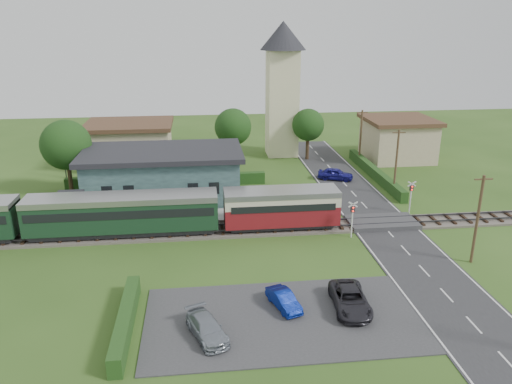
{
  "coord_description": "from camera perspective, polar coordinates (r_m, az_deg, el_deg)",
  "views": [
    {
      "loc": [
        -6.19,
        -38.38,
        17.59
      ],
      "look_at": [
        -1.3,
        4.0,
        2.91
      ],
      "focal_mm": 35.0,
      "sensor_mm": 36.0,
      "label": 1
    }
  ],
  "objects": [
    {
      "name": "train",
      "position": [
        44.34,
        -19.04,
        -2.44
      ],
      "size": [
        43.2,
        2.9,
        3.4
      ],
      "color": "#232328",
      "rests_on": "ground"
    },
    {
      "name": "station_building",
      "position": [
        51.71,
        -10.53,
        1.92
      ],
      "size": [
        16.0,
        9.0,
        5.3
      ],
      "color": "#334A4C",
      "rests_on": "ground"
    },
    {
      "name": "road",
      "position": [
        45.2,
        15.03,
        -4.57
      ],
      "size": [
        6.0,
        70.0,
        0.05
      ],
      "primitive_type": "cube",
      "color": "#28282B",
      "rests_on": "ground"
    },
    {
      "name": "car_on_road",
      "position": [
        58.67,
        9.07,
        2.06
      ],
      "size": [
        4.35,
        3.04,
        1.37
      ],
      "primitive_type": "imported",
      "rotation": [
        0.0,
        0.0,
        1.18
      ],
      "color": "navy",
      "rests_on": "road"
    },
    {
      "name": "hedge_carpark",
      "position": [
        31.74,
        -14.68,
        -14.07
      ],
      "size": [
        0.8,
        9.0,
        1.2
      ],
      "primitive_type": "cube",
      "color": "#193814",
      "rests_on": "ground"
    },
    {
      "name": "church_tower",
      "position": [
        67.72,
        3.04,
        12.72
      ],
      "size": [
        6.0,
        6.0,
        17.6
      ],
      "color": "beige",
      "rests_on": "ground"
    },
    {
      "name": "hedge_roadside",
      "position": [
        60.51,
        13.41,
        2.16
      ],
      "size": [
        0.8,
        18.0,
        1.2
      ],
      "primitive_type": "cube",
      "color": "#193814",
      "rests_on": "ground"
    },
    {
      "name": "tree_c",
      "position": [
        66.22,
        5.97,
        7.63
      ],
      "size": [
        4.2,
        4.2,
        6.78
      ],
      "color": "#332316",
      "rests_on": "ground"
    },
    {
      "name": "tree_b",
      "position": [
        62.79,
        -2.65,
        7.42
      ],
      "size": [
        4.6,
        4.6,
        7.34
      ],
      "color": "#332316",
      "rests_on": "ground"
    },
    {
      "name": "car_park_blue",
      "position": [
        32.81,
        3.19,
        -12.2
      ],
      "size": [
        2.1,
        3.46,
        1.08
      ],
      "primitive_type": "imported",
      "rotation": [
        0.0,
        0.0,
        0.31
      ],
      "color": "navy",
      "rests_on": "car_park"
    },
    {
      "name": "platform",
      "position": [
        47.07,
        -10.77,
        -3.01
      ],
      "size": [
        30.0,
        3.0,
        0.45
      ],
      "primitive_type": "cube",
      "color": "gray",
      "rests_on": "ground"
    },
    {
      "name": "streetlamp_east",
      "position": [
        70.56,
        11.98,
        6.68
      ],
      "size": [
        0.3,
        0.3,
        5.15
      ],
      "color": "#3F3F47",
      "rests_on": "ground"
    },
    {
      "name": "pedestrian_far",
      "position": [
        47.52,
        -16.44,
        -1.77
      ],
      "size": [
        0.98,
        1.09,
        1.85
      ],
      "primitive_type": "imported",
      "rotation": [
        0.0,
        0.0,
        1.94
      ],
      "color": "gray",
      "rests_on": "platform"
    },
    {
      "name": "car_park_dark",
      "position": [
        33.13,
        10.71,
        -11.98
      ],
      "size": [
        2.47,
        4.79,
        1.29
      ],
      "primitive_type": "imported",
      "rotation": [
        0.0,
        0.0,
        -0.07
      ],
      "color": "#25242A",
      "rests_on": "car_park"
    },
    {
      "name": "railway_track",
      "position": [
        44.43,
        1.97,
        -4.19
      ],
      "size": [
        76.0,
        3.2,
        0.49
      ],
      "color": "#4C443D",
      "rests_on": "ground"
    },
    {
      "name": "pedestrian_near",
      "position": [
        47.19,
        0.25,
        -1.26
      ],
      "size": [
        0.62,
        0.44,
        1.61
      ],
      "primitive_type": "imported",
      "rotation": [
        0.0,
        0.0,
        3.25
      ],
      "color": "gray",
      "rests_on": "platform"
    },
    {
      "name": "car_park",
      "position": [
        32.03,
        3.02,
        -14.27
      ],
      "size": [
        17.0,
        9.0,
        0.08
      ],
      "primitive_type": "cube",
      "color": "#333335",
      "rests_on": "ground"
    },
    {
      "name": "house_west",
      "position": [
        65.68,
        -14.18,
        5.39
      ],
      "size": [
        10.8,
        8.8,
        5.5
      ],
      "color": "tan",
      "rests_on": "ground"
    },
    {
      "name": "streetlamp_west",
      "position": [
        62.21,
        -21.16,
        4.17
      ],
      "size": [
        0.3,
        0.3,
        5.15
      ],
      "color": "#3F3F47",
      "rests_on": "ground"
    },
    {
      "name": "hedge_station",
      "position": [
        56.61,
        -10.14,
        1.27
      ],
      "size": [
        22.0,
        0.8,
        1.3
      ],
      "primitive_type": "cube",
      "color": "#193814",
      "rests_on": "ground"
    },
    {
      "name": "ground",
      "position": [
        42.67,
        2.36,
        -5.37
      ],
      "size": [
        120.0,
        120.0,
        0.0
      ],
      "primitive_type": "plane",
      "color": "#2D4C19"
    },
    {
      "name": "house_east",
      "position": [
        69.25,
        15.9,
        5.93
      ],
      "size": [
        8.8,
        8.8,
        5.5
      ],
      "color": "tan",
      "rests_on": "ground"
    },
    {
      "name": "crossing_signal_far",
      "position": [
        49.59,
        17.31,
        -0.05
      ],
      "size": [
        0.84,
        0.28,
        3.28
      ],
      "color": "silver",
      "rests_on": "ground"
    },
    {
      "name": "crossing_deck",
      "position": [
        46.84,
        14.18,
        -3.38
      ],
      "size": [
        6.2,
        3.4,
        0.45
      ],
      "primitive_type": "cube",
      "color": "#333335",
      "rests_on": "ground"
    },
    {
      "name": "car_park_silver",
      "position": [
        30.22,
        -5.64,
        -15.21
      ],
      "size": [
        2.89,
        4.24,
        1.14
      ],
      "primitive_type": "imported",
      "rotation": [
        0.0,
        0.0,
        0.36
      ],
      "color": "gray",
      "rests_on": "car_park"
    },
    {
      "name": "utility_pole_b",
      "position": [
        40.73,
        23.99,
        -2.78
      ],
      "size": [
        1.4,
        0.22,
        7.0
      ],
      "color": "#473321",
      "rests_on": "ground"
    },
    {
      "name": "crossing_signal_near",
      "position": [
        42.88,
        10.97,
        -2.49
      ],
      "size": [
        0.84,
        0.28,
        3.28
      ],
      "color": "silver",
      "rests_on": "ground"
    },
    {
      "name": "tree_a",
      "position": [
        55.53,
        -20.89,
        5.04
      ],
      "size": [
        5.2,
        5.2,
        8.0
      ],
      "color": "#332316",
      "rests_on": "ground"
    },
    {
      "name": "utility_pole_c",
      "position": [
        54.32,
        15.74,
        3.37
      ],
      "size": [
        1.4,
        0.22,
        7.0
      ],
      "color": "#473321",
      "rests_on": "ground"
    },
    {
      "name": "utility_pole_d",
      "position": [
        65.24,
        11.86,
        6.23
      ],
      "size": [
        1.4,
        0.22,
        7.0
      ],
      "color": "#473321",
      "rests_on": "ground"
    },
    {
      "name": "equipment_hut",
      "position": [
        47.85,
        -20.47,
        -1.6
      ],
      "size": [
        2.3,
        2.3,
        2.55
      ],
      "color": "beige",
      "rests_on": "platform"
    }
  ]
}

